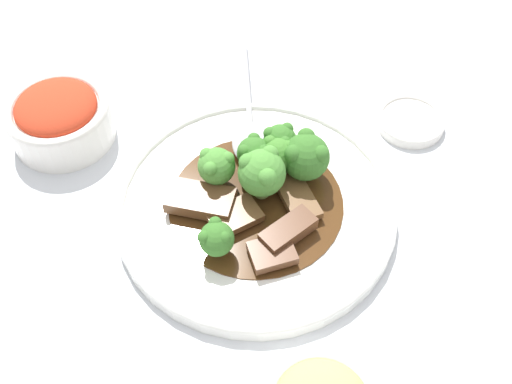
# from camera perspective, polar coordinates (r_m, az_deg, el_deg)

# --- Properties ---
(ground_plane) EXTENTS (4.00, 4.00, 0.00)m
(ground_plane) POSITION_cam_1_polar(r_m,az_deg,el_deg) (0.65, -0.00, -1.82)
(ground_plane) COLOR silver
(main_plate) EXTENTS (0.30, 0.30, 0.02)m
(main_plate) POSITION_cam_1_polar(r_m,az_deg,el_deg) (0.64, -0.00, -1.30)
(main_plate) COLOR white
(main_plate) RESTS_ON ground_plane
(beef_strip_0) EXTENTS (0.06, 0.06, 0.01)m
(beef_strip_0) POSITION_cam_1_polar(r_m,az_deg,el_deg) (0.62, -2.06, -2.32)
(beef_strip_0) COLOR brown
(beef_strip_0) RESTS_ON main_plate
(beef_strip_1) EXTENTS (0.08, 0.06, 0.01)m
(beef_strip_1) POSITION_cam_1_polar(r_m,az_deg,el_deg) (0.63, -5.32, -0.77)
(beef_strip_1) COLOR brown
(beef_strip_1) RESTS_ON main_plate
(beef_strip_2) EXTENTS (0.07, 0.07, 0.01)m
(beef_strip_2) POSITION_cam_1_polar(r_m,az_deg,el_deg) (0.63, 3.88, -0.38)
(beef_strip_2) COLOR brown
(beef_strip_2) RESTS_ON main_plate
(beef_strip_3) EXTENTS (0.04, 0.06, 0.02)m
(beef_strip_3) POSITION_cam_1_polar(r_m,az_deg,el_deg) (0.60, 3.08, -3.73)
(beef_strip_3) COLOR #56331E
(beef_strip_3) RESTS_ON main_plate
(beef_strip_4) EXTENTS (0.05, 0.06, 0.01)m
(beef_strip_4) POSITION_cam_1_polar(r_m,az_deg,el_deg) (0.59, 1.55, -5.82)
(beef_strip_4) COLOR #56331E
(beef_strip_4) RESTS_ON main_plate
(broccoli_floret_0) EXTENTS (0.04, 0.04, 0.04)m
(broccoli_floret_0) POSITION_cam_1_polar(r_m,az_deg,el_deg) (0.58, -3.94, -4.35)
(broccoli_floret_0) COLOR #8EB756
(broccoli_floret_0) RESTS_ON main_plate
(broccoli_floret_1) EXTENTS (0.04, 0.04, 0.05)m
(broccoli_floret_1) POSITION_cam_1_polar(r_m,az_deg,el_deg) (0.64, 1.98, 3.61)
(broccoli_floret_1) COLOR #7FA84C
(broccoli_floret_1) RESTS_ON main_plate
(broccoli_floret_2) EXTENTS (0.05, 0.05, 0.06)m
(broccoli_floret_2) POSITION_cam_1_polar(r_m,az_deg,el_deg) (0.61, 0.66, 1.85)
(broccoli_floret_2) COLOR #8EB756
(broccoli_floret_2) RESTS_ON main_plate
(broccoli_floret_3) EXTENTS (0.05, 0.05, 0.05)m
(broccoli_floret_3) POSITION_cam_1_polar(r_m,az_deg,el_deg) (0.64, 4.77, 3.42)
(broccoli_floret_3) COLOR #8EB756
(broccoli_floret_3) RESTS_ON main_plate
(broccoli_floret_4) EXTENTS (0.04, 0.04, 0.05)m
(broccoli_floret_4) POSITION_cam_1_polar(r_m,az_deg,el_deg) (0.63, -3.83, 2.46)
(broccoli_floret_4) COLOR #7FA84C
(broccoli_floret_4) RESTS_ON main_plate
(broccoli_floret_5) EXTENTS (0.04, 0.04, 0.05)m
(broccoli_floret_5) POSITION_cam_1_polar(r_m,az_deg,el_deg) (0.65, 2.30, 4.90)
(broccoli_floret_5) COLOR #7FA84C
(broccoli_floret_5) RESTS_ON main_plate
(broccoli_floret_6) EXTENTS (0.04, 0.04, 0.05)m
(broccoli_floret_6) POSITION_cam_1_polar(r_m,az_deg,el_deg) (0.64, -0.22, 3.73)
(broccoli_floret_6) COLOR #7FA84C
(broccoli_floret_6) RESTS_ON main_plate
(serving_spoon) EXTENTS (0.16, 0.21, 0.01)m
(serving_spoon) POSITION_cam_1_polar(r_m,az_deg,el_deg) (0.69, -0.51, 5.93)
(serving_spoon) COLOR #B7B7BC
(serving_spoon) RESTS_ON main_plate
(side_bowl_kimchi) EXTENTS (0.12, 0.12, 0.06)m
(side_bowl_kimchi) POSITION_cam_1_polar(r_m,az_deg,el_deg) (0.73, -18.22, 6.81)
(side_bowl_kimchi) COLOR white
(side_bowl_kimchi) RESTS_ON ground_plane
(sauce_dish) EXTENTS (0.08, 0.08, 0.01)m
(sauce_dish) POSITION_cam_1_polar(r_m,az_deg,el_deg) (0.75, 14.51, 6.56)
(sauce_dish) COLOR white
(sauce_dish) RESTS_ON ground_plane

